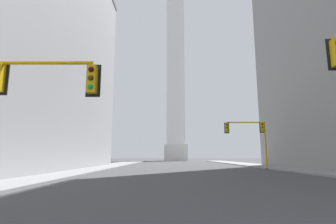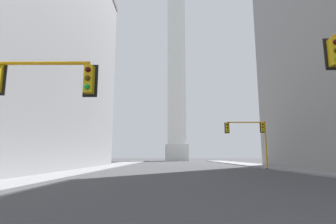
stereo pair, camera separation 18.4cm
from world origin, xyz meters
TOP-DOWN VIEW (x-y plane):
  - sidewalk_left at (-11.72, 30.97)m, footprint 5.00×103.24m
  - sidewalk_right at (11.72, 30.97)m, footprint 5.00×103.24m
  - obelisk at (0.00, 86.03)m, footprint 7.56×7.56m
  - traffic_light_near_left at (-7.99, 7.80)m, footprint 4.43×0.50m
  - traffic_light_mid_right at (7.56, 29.69)m, footprint 5.06×0.53m

SIDE VIEW (x-z plane):
  - sidewalk_left at x=-11.72m, z-range 0.00..0.15m
  - sidewalk_right at x=11.72m, z-range 0.00..0.15m
  - traffic_light_near_left at x=-7.99m, z-range 1.35..6.58m
  - traffic_light_mid_right at x=7.56m, z-range 1.50..7.20m
  - obelisk at x=0.00m, z-range -1.34..73.16m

